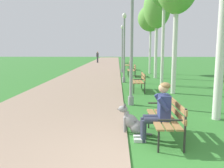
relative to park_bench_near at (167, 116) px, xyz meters
The scene contains 13 objects.
paved_path 22.85m from the park_bench_near, 97.66° to the left, with size 4.39×60.00×0.04m, color gray.
park_bench_near is the anchor object (origin of this frame).
park_bench_mid 5.91m from the park_bench_near, 90.51° to the left, with size 0.55×1.50×0.85m.
park_bench_far 11.93m from the park_bench_near, 89.95° to the left, with size 0.55×1.50×0.85m.
park_bench_furthest 17.40m from the park_bench_near, 90.25° to the left, with size 0.55×1.50×0.85m.
person_seated_on_near_bench 0.29m from the park_bench_near, 153.37° to the right, with size 0.74×0.49×1.25m.
dog_grey 0.81m from the park_bench_near, 157.07° to the left, with size 0.82×0.40×0.71m.
lamp_post_near 3.70m from the park_bench_near, 100.85° to the left, with size 0.24×0.24×4.69m.
lamp_post_mid 8.91m from the park_bench_near, 94.52° to the left, with size 0.24×0.24×3.97m.
lamp_post_far 14.97m from the park_bench_near, 92.62° to the left, with size 0.24×0.24×3.93m.
birch_tree_fifth 11.79m from the park_bench_near, 82.19° to the left, with size 1.77×1.89×5.95m.
birch_tree_sixth 14.54m from the park_bench_near, 83.77° to the left, with size 2.01×2.03×5.34m.
pedestrian_distant 29.44m from the park_bench_near, 97.77° to the left, with size 0.32×0.22×1.65m.
Camera 1 is at (-0.50, -3.48, 1.91)m, focal length 37.32 mm.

